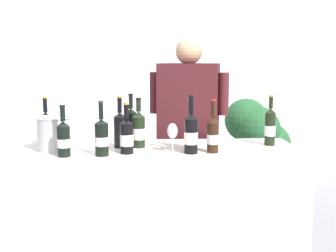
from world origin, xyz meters
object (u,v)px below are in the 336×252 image
wine_bottle_1 (46,128)px  ice_bucket (55,133)px  wine_bottle_3 (270,127)px  wine_bottle_9 (213,134)px  wine_bottle_0 (102,137)px  wine_bottle_5 (64,138)px  person_server (188,148)px  wine_bottle_8 (120,129)px  wine_glass (172,132)px  wine_bottle_10 (131,125)px  wine_bottle_2 (191,133)px  wine_bottle_4 (127,136)px  wine_bottle_6 (190,132)px  potted_shrub (256,144)px  wine_bottle_7 (139,129)px

wine_bottle_1 → ice_bucket: wine_bottle_1 is taller
wine_bottle_3 → ice_bucket: (-1.42, -0.10, -0.02)m
wine_bottle_9 → ice_bucket: 1.01m
wine_bottle_9 → wine_bottle_0: bearing=-175.3°
wine_bottle_5 → person_server: person_server is taller
wine_bottle_8 → person_server: size_ratio=0.20×
wine_bottle_8 → wine_glass: bearing=-26.3°
person_server → wine_bottle_10: bearing=-136.2°
wine_bottle_5 → wine_glass: bearing=7.0°
wine_bottle_0 → wine_bottle_2: wine_bottle_2 is taller
wine_bottle_0 → wine_bottle_4: wine_bottle_0 is taller
wine_bottle_5 → wine_bottle_6: bearing=12.0°
wine_bottle_8 → wine_bottle_10: 0.13m
wine_bottle_5 → ice_bucket: 0.20m
potted_shrub → wine_bottle_4: bearing=-129.3°
wine_bottle_7 → person_server: (0.38, 0.53, -0.24)m
wine_bottle_8 → wine_bottle_7: bearing=0.4°
wine_bottle_8 → wine_glass: (0.34, -0.17, 0.00)m
wine_bottle_4 → wine_bottle_5: wine_bottle_4 is taller
wine_bottle_4 → ice_bucket: size_ratio=1.41×
ice_bucket → wine_bottle_3: bearing=3.9°
wine_bottle_3 → wine_bottle_4: 0.98m
wine_bottle_2 → wine_bottle_1: bearing=161.3°
wine_bottle_1 → wine_glass: size_ratio=1.77×
wine_bottle_4 → wine_bottle_10: (0.02, 0.29, 0.02)m
wine_bottle_6 → wine_bottle_0: bearing=-164.5°
wine_bottle_0 → wine_bottle_10: size_ratio=0.96×
wine_bottle_5 → wine_bottle_9: (0.91, 0.07, 0.01)m
wine_bottle_2 → wine_bottle_8: 0.49m
wine_bottle_7 → wine_bottle_10: wine_bottle_10 is taller
wine_bottle_0 → wine_bottle_9: (0.68, 0.06, 0.00)m
ice_bucket → person_server: size_ratio=0.13×
wine_bottle_7 → wine_bottle_8: size_ratio=0.96×
wine_bottle_6 → wine_bottle_5: bearing=-168.0°
wine_bottle_5 → wine_bottle_6: (0.77, 0.17, 0.01)m
wine_glass → wine_bottle_3: bearing=16.4°
wine_bottle_3 → wine_glass: size_ratio=1.84×
wine_bottle_0 → potted_shrub: size_ratio=0.30×
wine_bottle_1 → wine_bottle_2: (0.96, -0.33, 0.01)m
wine_bottle_4 → wine_bottle_5: 0.38m
wine_bottle_0 → wine_bottle_6: wine_bottle_0 is taller
wine_bottle_1 → person_server: (1.01, 0.40, -0.23)m
wine_bottle_1 → wine_bottle_5: size_ratio=1.06×
potted_shrub → wine_bottle_8: bearing=-134.4°
wine_bottle_3 → potted_shrub: (0.22, 1.22, -0.36)m
wine_bottle_4 → wine_bottle_10: 0.30m
potted_shrub → wine_bottle_5: bearing=-135.9°
wine_bottle_7 → wine_bottle_6: bearing=-13.9°
wine_bottle_0 → wine_bottle_2: size_ratio=0.92×
wine_bottle_10 → wine_glass: bearing=-46.3°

